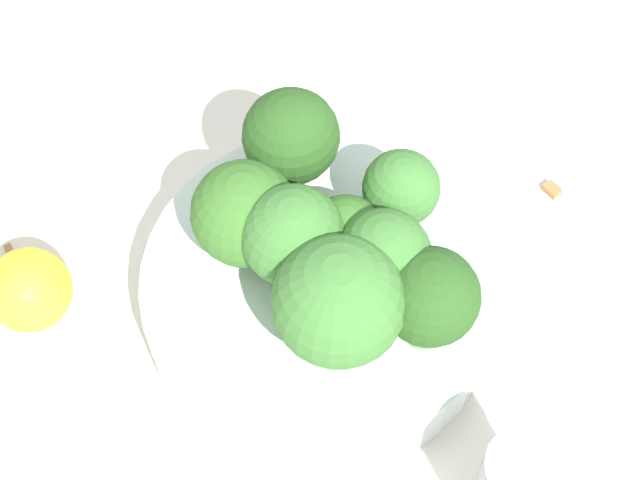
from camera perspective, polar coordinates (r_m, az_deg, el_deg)
The scene contains 13 objects.
ground_plane at distance 0.53m, azimuth -0.00°, elevation -3.82°, with size 3.00×3.00×0.00m, color silver.
bowl at distance 0.52m, azimuth -0.00°, elevation -2.95°, with size 0.17×0.17×0.04m, color silver.
broccoli_floret_0 at distance 0.47m, azimuth -1.45°, elevation 0.14°, with size 0.05×0.05×0.06m.
broccoli_floret_1 at distance 0.48m, azimuth 1.37°, elevation 0.09°, with size 0.04×0.04×0.05m.
broccoli_floret_2 at distance 0.49m, azimuth 4.32°, elevation 2.54°, with size 0.04×0.04×0.05m.
broccoli_floret_3 at distance 0.47m, azimuth 3.41°, elevation -1.01°, with size 0.04×0.04×0.06m.
broccoli_floret_4 at distance 0.48m, azimuth -4.04°, elevation 1.38°, with size 0.05×0.05×0.06m.
broccoli_floret_5 at distance 0.46m, azimuth 5.87°, elevation -3.15°, with size 0.04×0.04×0.06m.
broccoli_floret_6 at distance 0.50m, azimuth -1.56°, elevation 5.48°, with size 0.05×0.05×0.06m.
broccoli_floret_7 at distance 0.45m, azimuth 1.01°, elevation -3.36°, with size 0.06×0.06×0.07m.
lemon_wedge at distance 0.53m, azimuth -15.25°, elevation -2.58°, with size 0.04×0.04×0.04m, color yellow.
almond_crumb_1 at distance 0.57m, azimuth -16.31°, elevation -0.40°, with size 0.01×0.00×0.01m, color olive.
almond_crumb_2 at distance 0.58m, azimuth 12.30°, elevation 2.76°, with size 0.01×0.01×0.01m, color olive.
Camera 1 is at (-0.19, -0.15, 0.48)m, focal length 60.00 mm.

